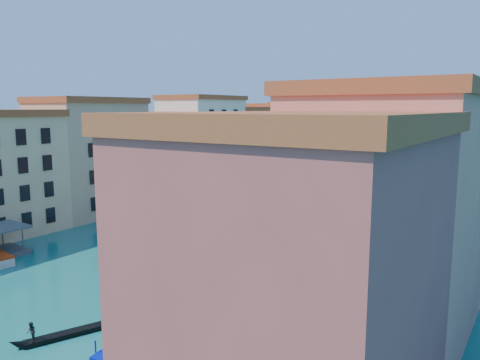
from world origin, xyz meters
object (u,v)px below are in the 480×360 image
object	(u,v)px
gondola_right	(74,330)
blue_dock	(140,347)
gondola_fore	(156,263)
vaporetto_far	(268,201)

from	to	relation	value
gondola_right	blue_dock	bearing A→B (deg)	33.47
gondola_fore	vaporetto_far	bearing A→B (deg)	88.08
gondola_fore	gondola_right	size ratio (longest dim) A/B	1.34
gondola_fore	blue_dock	world-z (taller)	gondola_fore
gondola_right	blue_dock	size ratio (longest dim) A/B	1.49
gondola_fore	gondola_right	bearing A→B (deg)	-79.96
vaporetto_far	gondola_fore	distance (m)	35.16
vaporetto_far	gondola_right	bearing A→B (deg)	-98.21
vaporetto_far	gondola_right	distance (m)	51.74
gondola_fore	gondola_right	world-z (taller)	gondola_fore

